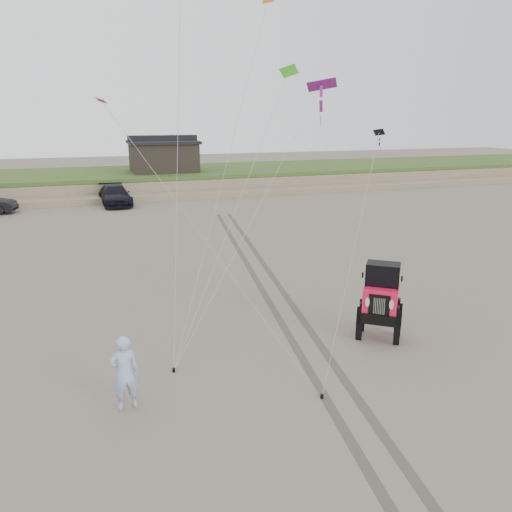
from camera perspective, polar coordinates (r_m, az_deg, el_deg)
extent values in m
plane|color=#6B6054|center=(14.20, 4.37, -13.31)|extent=(160.00, 160.00, 0.00)
cube|color=#7A6B54|center=(50.02, -12.86, 8.30)|extent=(160.00, 12.00, 1.40)
cube|color=#2D4719|center=(49.92, -12.92, 9.27)|extent=(160.00, 12.00, 0.35)
cube|color=#7A6B54|center=(43.68, -11.91, 6.72)|extent=(160.00, 3.50, 0.50)
cube|color=black|center=(49.03, -10.54, 11.02)|extent=(6.00, 5.00, 2.60)
cube|color=black|center=(48.94, -10.63, 12.68)|extent=(6.40, 5.40, 0.25)
cube|color=black|center=(48.93, -10.65, 13.12)|extent=(6.40, 1.20, 0.50)
imported|color=black|center=(41.33, -15.81, 6.71)|extent=(2.60, 5.53, 1.56)
imported|color=#8397CB|center=(12.66, -14.80, -12.77)|extent=(0.75, 0.54, 1.90)
cube|color=#7F177D|center=(21.98, 7.54, 18.82)|extent=(1.43, 1.17, 0.54)
cube|color=black|center=(18.83, 13.89, 13.57)|extent=(0.35, 0.41, 0.27)
cube|color=#E1520B|center=(24.91, 1.42, 27.23)|extent=(0.52, 0.46, 0.35)
cube|color=#58F12A|center=(21.93, 3.79, 20.34)|extent=(0.75, 0.67, 0.54)
cube|color=#D91B5E|center=(19.90, -17.27, 16.61)|extent=(0.45, 0.50, 0.23)
cylinder|color=black|center=(14.41, -9.39, -12.74)|extent=(0.08, 0.08, 0.12)
cylinder|color=black|center=(13.17, 7.54, -15.62)|extent=(0.08, 0.08, 0.12)
cube|color=#4C443D|center=(21.59, 0.08, -2.81)|extent=(4.42, 29.74, 0.01)
cube|color=#4C443D|center=(21.84, 2.07, -2.60)|extent=(4.42, 29.74, 0.01)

